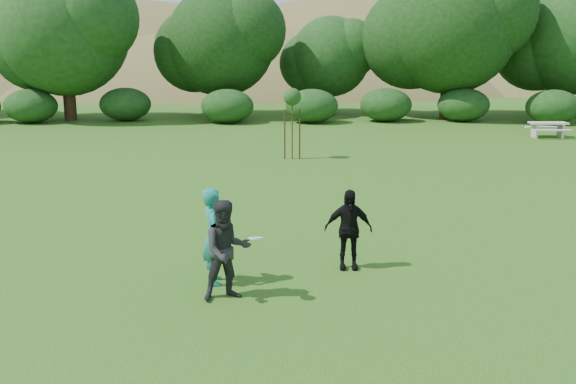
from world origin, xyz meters
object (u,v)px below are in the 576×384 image
(player_teal, at_px, (214,236))
(player_grey, at_px, (227,250))
(sapling, at_px, (292,99))
(player_black, at_px, (348,229))
(picnic_table, at_px, (548,127))

(player_teal, xyz_separation_m, player_grey, (0.31, -0.81, -0.02))
(player_teal, bearing_deg, sapling, -17.07)
(player_teal, relative_size, player_grey, 1.02)
(player_grey, bearing_deg, player_black, 14.15)
(player_teal, distance_m, picnic_table, 24.46)
(player_grey, xyz_separation_m, sapling, (1.38, 14.52, 1.49))
(picnic_table, bearing_deg, player_teal, -126.24)
(player_teal, bearing_deg, player_grey, -169.10)
(player_teal, distance_m, player_black, 2.79)
(player_black, bearing_deg, sapling, 94.25)
(player_teal, height_order, player_grey, player_teal)
(picnic_table, bearing_deg, player_grey, -124.58)
(player_black, relative_size, sapling, 0.59)
(player_grey, distance_m, picnic_table, 24.93)
(sapling, height_order, picnic_table, sapling)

